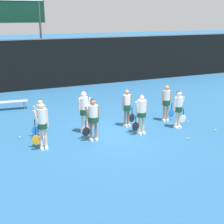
{
  "coord_description": "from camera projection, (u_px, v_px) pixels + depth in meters",
  "views": [
    {
      "loc": [
        -4.85,
        -11.16,
        4.71
      ],
      "look_at": [
        -0.04,
        -0.03,
        0.92
      ],
      "focal_mm": 50.0,
      "sensor_mm": 36.0,
      "label": 1
    }
  ],
  "objects": [
    {
      "name": "fence_windscreen",
      "position": [
        57.0,
        63.0,
        20.57
      ],
      "size": [
        60.0,
        0.08,
        3.28
      ],
      "color": "black",
      "rests_on": "ground_plane"
    },
    {
      "name": "player_5",
      "position": [
        84.0,
        109.0,
        12.72
      ],
      "size": [
        0.66,
        0.39,
        1.76
      ],
      "rotation": [
        0.0,
        0.0,
        0.07
      ],
      "color": "beige",
      "rests_on": "ground_plane"
    },
    {
      "name": "tennis_ball_4",
      "position": [
        188.0,
        121.0,
        14.28
      ],
      "size": [
        0.07,
        0.07,
        0.07
      ],
      "primitive_type": "sphere",
      "color": "#CCE033",
      "rests_on": "ground_plane"
    },
    {
      "name": "scoreboard",
      "position": [
        16.0,
        16.0,
        20.55
      ],
      "size": [
        3.71,
        0.15,
        5.93
      ],
      "color": "#515156",
      "rests_on": "ground_plane"
    },
    {
      "name": "player_7",
      "position": [
        166.0,
        100.0,
        14.16
      ],
      "size": [
        0.63,
        0.35,
        1.69
      ],
      "rotation": [
        0.0,
        0.0,
        -0.2
      ],
      "color": "tan",
      "rests_on": "ground_plane"
    },
    {
      "name": "tennis_ball_3",
      "position": [
        215.0,
        130.0,
        13.19
      ],
      "size": [
        0.07,
        0.07,
        0.07
      ],
      "primitive_type": "sphere",
      "color": "#CCE033",
      "rests_on": "ground_plane"
    },
    {
      "name": "tennis_ball_1",
      "position": [
        187.0,
        138.0,
        12.31
      ],
      "size": [
        0.07,
        0.07,
        0.07
      ],
      "primitive_type": "sphere",
      "color": "#CCE033",
      "rests_on": "ground_plane"
    },
    {
      "name": "bench_courtside",
      "position": [
        6.0,
        103.0,
        16.01
      ],
      "size": [
        2.2,
        0.62,
        0.44
      ],
      "rotation": [
        0.0,
        0.0,
        -0.12
      ],
      "color": "#B2B2B7",
      "rests_on": "ground_plane"
    },
    {
      "name": "ground_plane",
      "position": [
        113.0,
        133.0,
        13.02
      ],
      "size": [
        140.0,
        140.0,
        0.0
      ],
      "primitive_type": "plane",
      "color": "#235684"
    },
    {
      "name": "player_4",
      "position": [
        41.0,
        116.0,
        12.17
      ],
      "size": [
        0.61,
        0.33,
        1.6
      ],
      "rotation": [
        0.0,
        0.0,
        -0.19
      ],
      "color": "beige",
      "rests_on": "ground_plane"
    },
    {
      "name": "player_2",
      "position": [
        141.0,
        111.0,
        12.59
      ],
      "size": [
        0.68,
        0.39,
        1.66
      ],
      "rotation": [
        0.0,
        0.0,
        0.1
      ],
      "color": "beige",
      "rests_on": "ground_plane"
    },
    {
      "name": "player_3",
      "position": [
        178.0,
        106.0,
        13.28
      ],
      "size": [
        0.66,
        0.36,
        1.66
      ],
      "rotation": [
        0.0,
        0.0,
        0.05
      ],
      "color": "beige",
      "rests_on": "ground_plane"
    },
    {
      "name": "tennis_ball_0",
      "position": [
        20.0,
        137.0,
        12.44
      ],
      "size": [
        0.07,
        0.07,
        0.07
      ],
      "primitive_type": "sphere",
      "color": "#CCE033",
      "rests_on": "ground_plane"
    },
    {
      "name": "tennis_ball_2",
      "position": [
        140.0,
        122.0,
        14.21
      ],
      "size": [
        0.07,
        0.07,
        0.07
      ],
      "primitive_type": "sphere",
      "color": "#CCE033",
      "rests_on": "ground_plane"
    },
    {
      "name": "player_6",
      "position": [
        127.0,
        105.0,
        13.5
      ],
      "size": [
        0.63,
        0.34,
        1.64
      ],
      "rotation": [
        0.0,
        0.0,
        0.16
      ],
      "color": "#8C664C",
      "rests_on": "ground_plane"
    },
    {
      "name": "player_1",
      "position": [
        93.0,
        116.0,
        11.94
      ],
      "size": [
        0.7,
        0.41,
        1.67
      ],
      "rotation": [
        0.0,
        0.0,
        -0.08
      ],
      "color": "#8C664C",
      "rests_on": "ground_plane"
    },
    {
      "name": "player_0",
      "position": [
        42.0,
        122.0,
        11.12
      ],
      "size": [
        0.62,
        0.34,
        1.78
      ],
      "rotation": [
        0.0,
        0.0,
        -0.07
      ],
      "color": "beige",
      "rests_on": "ground_plane"
    }
  ]
}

